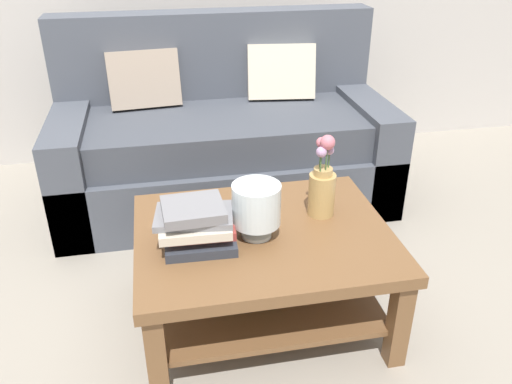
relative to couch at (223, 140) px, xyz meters
The scene contains 6 objects.
ground_plane 0.94m from the couch, 95.21° to the right, with size 10.00×10.00×0.00m, color gray.
couch is the anchor object (origin of this frame).
coffee_table 1.16m from the couch, 90.03° to the right, with size 1.02×0.81×0.44m.
book_stack_main 1.24m from the couch, 102.41° to the right, with size 0.31×0.24×0.17m.
glass_hurricane_vase 1.20m from the couch, 91.49° to the right, with size 0.19×0.19×0.22m.
flower_pitcher 1.12m from the couch, 75.79° to the right, with size 0.11×0.11×0.36m.
Camera 1 is at (-0.29, -2.02, 1.57)m, focal length 36.93 mm.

